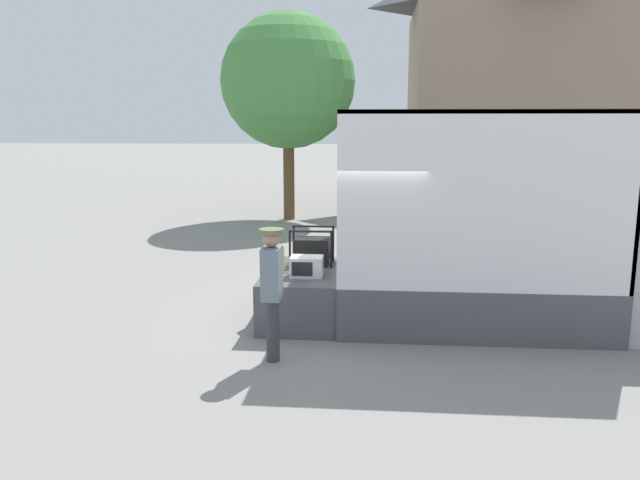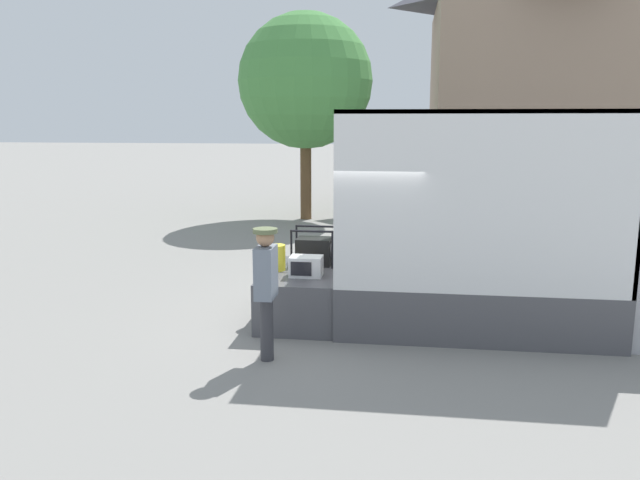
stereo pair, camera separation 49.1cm
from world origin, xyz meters
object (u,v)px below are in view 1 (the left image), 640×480
orange_bucket (276,258)px  street_tree (288,81)px  portable_generator (313,251)px  box_truck (571,267)px  microwave (307,266)px  worker_person (272,280)px

orange_bucket → street_tree: size_ratio=0.06×
portable_generator → street_tree: size_ratio=0.11×
portable_generator → orange_bucket: portable_generator is taller
street_tree → box_truck: bearing=-60.8°
box_truck → portable_generator: bearing=173.7°
box_truck → orange_bucket: 4.65m
box_truck → orange_bucket: size_ratio=14.97×
box_truck → orange_bucket: box_truck is taller
microwave → orange_bucket: (-0.54, 0.34, 0.05)m
box_truck → portable_generator: box_truck is taller
portable_generator → street_tree: 10.71m
box_truck → street_tree: street_tree is taller
portable_generator → worker_person: 2.36m
microwave → worker_person: size_ratio=0.28×
orange_bucket → street_tree: 11.10m
worker_person → street_tree: street_tree is taller
box_truck → street_tree: 12.48m
portable_generator → microwave: bearing=-91.7°
microwave → street_tree: bearing=99.1°
microwave → worker_person: (-0.29, -1.52, 0.16)m
orange_bucket → worker_person: bearing=-82.5°
microwave → portable_generator: portable_generator is taller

